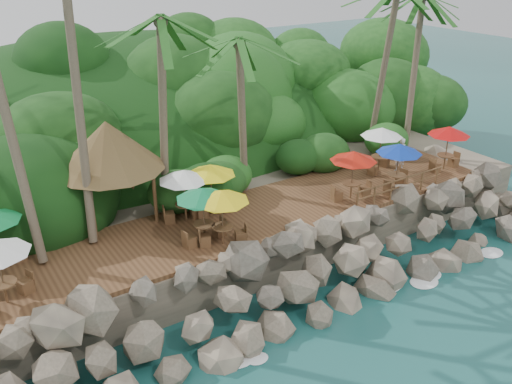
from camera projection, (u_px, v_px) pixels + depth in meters
ground at (337, 321)px, 21.92m from camera, size 140.00×140.00×0.00m
land_base at (168, 170)px, 33.67m from camera, size 32.00×25.20×2.10m
jungle_hill at (125, 151)px, 39.83m from camera, size 44.80×28.00×15.40m
seawall at (308, 274)px, 22.97m from camera, size 29.00×4.00×2.30m
terrace at (256, 215)px, 25.58m from camera, size 26.00×5.00×0.20m
jungle_foliage at (176, 191)px, 33.35m from camera, size 44.00×16.00×12.00m
foam_line at (333, 317)px, 22.14m from camera, size 25.20×0.80×0.06m
palapa at (108, 146)px, 23.73m from camera, size 4.81×4.81×4.60m
dining_clusters at (259, 175)px, 24.46m from camera, size 25.20×5.48×2.47m
railing at (399, 186)px, 26.91m from camera, size 6.10×0.10×1.00m
waiter at (400, 154)px, 29.96m from camera, size 0.79×0.62×1.90m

